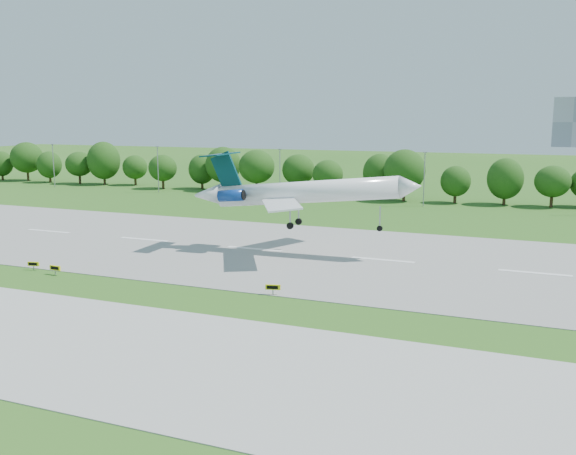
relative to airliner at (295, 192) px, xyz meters
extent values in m
plane|color=#225516|center=(-6.71, -24.90, -9.15)|extent=(600.00, 600.00, 0.00)
cube|color=gray|center=(-6.71, 0.10, -9.11)|extent=(400.00, 45.00, 0.08)
cube|color=#ADADA8|center=(-6.71, -42.90, -9.11)|extent=(400.00, 23.00, 0.08)
cylinder|color=#382314|center=(-106.71, 67.10, -7.35)|extent=(0.70, 0.70, 3.60)
sphere|color=#153D0F|center=(-106.71, 67.10, -2.95)|extent=(8.40, 8.40, 8.40)
cylinder|color=#382314|center=(-66.71, 67.10, -7.35)|extent=(0.70, 0.70, 3.60)
sphere|color=#153D0F|center=(-66.71, 67.10, -2.95)|extent=(8.40, 8.40, 8.40)
cylinder|color=#382314|center=(-26.71, 67.10, -7.35)|extent=(0.70, 0.70, 3.60)
sphere|color=#153D0F|center=(-26.71, 67.10, -2.95)|extent=(8.40, 8.40, 8.40)
cylinder|color=#382314|center=(13.29, 67.10, -7.35)|extent=(0.70, 0.70, 3.60)
sphere|color=#153D0F|center=(13.29, 67.10, -2.95)|extent=(8.40, 8.40, 8.40)
cylinder|color=gray|center=(-96.71, 57.10, -3.15)|extent=(0.24, 0.24, 12.00)
cube|color=gray|center=(-96.71, 57.10, 2.95)|extent=(0.90, 0.25, 0.18)
cylinder|color=gray|center=(-61.71, 57.10, -3.15)|extent=(0.24, 0.24, 12.00)
cube|color=gray|center=(-61.71, 57.10, 2.95)|extent=(0.90, 0.25, 0.18)
cylinder|color=gray|center=(-26.71, 57.10, -3.15)|extent=(0.24, 0.24, 12.00)
cube|color=gray|center=(-26.71, 57.10, 2.95)|extent=(0.90, 0.25, 0.18)
cylinder|color=gray|center=(8.29, 57.10, -3.15)|extent=(0.24, 0.24, 12.00)
cube|color=gray|center=(8.29, 57.10, 2.95)|extent=(0.90, 0.25, 0.18)
cube|color=#B2B2B7|center=(45.29, 380.10, 6.85)|extent=(24.00, 24.00, 32.00)
cylinder|color=white|center=(1.71, 0.10, 0.02)|extent=(27.45, 4.82, 5.55)
cone|color=white|center=(16.70, 1.01, 1.34)|extent=(3.35, 3.35, 3.41)
cone|color=white|center=(-14.00, -0.85, -1.01)|extent=(4.79, 3.44, 3.54)
cube|color=white|center=(0.47, -6.31, -1.03)|extent=(9.58, 12.49, 0.62)
cube|color=white|center=(-0.30, 6.32, -1.03)|extent=(8.52, 12.60, 0.62)
cube|color=#05333A|center=(-10.93, -0.66, 2.65)|extent=(4.97, 0.75, 6.20)
cube|color=#05333A|center=(-11.83, -0.72, 5.20)|extent=(3.42, 8.75, 0.45)
cylinder|color=navy|center=(-8.98, -2.90, -0.67)|extent=(4.03, 1.95, 2.05)
cylinder|color=navy|center=(-9.27, 1.79, -0.67)|extent=(4.03, 1.95, 2.05)
cylinder|color=gray|center=(12.54, 0.76, -3.15)|extent=(0.18, 0.18, 3.17)
cylinder|color=black|center=(12.54, 0.76, -4.73)|extent=(0.83, 0.32, 0.81)
cylinder|color=gray|center=(0.03, -1.99, -3.15)|extent=(0.22, 0.22, 3.17)
cylinder|color=black|center=(0.03, -1.99, -4.73)|extent=(1.02, 0.47, 0.99)
cylinder|color=gray|center=(-0.22, 1.98, -3.15)|extent=(0.22, 0.22, 3.17)
cylinder|color=black|center=(-0.22, 1.98, -4.73)|extent=(1.02, 0.47, 0.99)
cube|color=gray|center=(-27.94, -23.04, -8.81)|extent=(0.12, 0.12, 0.69)
cube|color=yellow|center=(-27.94, -23.04, -8.31)|extent=(1.58, 0.53, 0.54)
cube|color=black|center=(-27.92, -23.14, -8.31)|extent=(1.16, 0.29, 0.35)
cube|color=gray|center=(-23.47, -23.97, -8.77)|extent=(0.12, 0.12, 0.76)
cube|color=yellow|center=(-23.47, -23.97, -8.23)|extent=(1.74, 0.33, 0.60)
cube|color=black|center=(-23.48, -24.09, -8.23)|extent=(1.30, 0.12, 0.38)
cube|color=gray|center=(6.05, -21.97, -8.77)|extent=(0.13, 0.13, 0.76)
cube|color=yellow|center=(6.05, -21.97, -8.23)|extent=(1.73, 0.61, 0.60)
cube|color=black|center=(6.08, -22.08, -8.23)|extent=(1.26, 0.34, 0.38)
imported|color=silver|center=(-41.01, 57.12, -8.55)|extent=(3.83, 2.02, 1.20)
imported|color=white|center=(-44.08, 55.65, -8.47)|extent=(4.32, 3.02, 1.37)
camera|label=1|loc=(34.36, -86.40, 10.93)|focal=40.00mm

